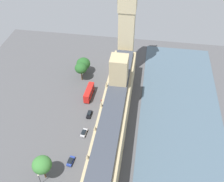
% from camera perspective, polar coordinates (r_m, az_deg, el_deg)
% --- Properties ---
extents(ground_plane, '(148.67, 148.67, 0.00)m').
position_cam_1_polar(ground_plane, '(111.33, -0.71, -8.29)').
color(ground_plane, '#4C4C4F').
extents(river_thames, '(35.31, 133.80, 0.25)m').
position_cam_1_polar(river_thames, '(111.90, 14.72, -9.78)').
color(river_thames, '#475B6B').
rests_on(river_thames, ground).
extents(parliament_building, '(10.64, 78.67, 26.62)m').
position_cam_1_polar(parliament_building, '(106.19, 0.45, -5.12)').
color(parliament_building, tan).
rests_on(parliament_building, ground).
extents(clock_tower, '(8.44, 8.44, 56.99)m').
position_cam_1_polar(clock_tower, '(127.44, 3.27, 15.69)').
color(clock_tower, '#CCBA8E').
rests_on(clock_tower, ground).
extents(double_decker_bus_kerbside, '(2.99, 10.59, 4.75)m').
position_cam_1_polar(double_decker_bus_kerbside, '(123.95, -4.97, -0.30)').
color(double_decker_bus_kerbside, red).
rests_on(double_decker_bus_kerbside, ground).
extents(car_black_under_trees, '(2.00, 4.55, 1.74)m').
position_cam_1_polar(car_black_under_trees, '(116.41, -4.91, -4.96)').
color(car_black_under_trees, black).
rests_on(car_black_under_trees, ground).
extents(car_silver_trailing, '(2.29, 4.45, 1.74)m').
position_cam_1_polar(car_silver_trailing, '(109.70, -6.06, -8.92)').
color(car_silver_trailing, '#B7B7BC').
rests_on(car_silver_trailing, ground).
extents(car_blue_opposite_hall, '(2.30, 4.39, 1.74)m').
position_cam_1_polar(car_blue_opposite_hall, '(102.32, -8.88, -14.66)').
color(car_blue_opposite_hall, navy).
rests_on(car_blue_opposite_hall, ground).
extents(pedestrian_far_end, '(0.67, 0.68, 1.63)m').
position_cam_1_polar(pedestrian_far_end, '(122.21, -2.30, -2.11)').
color(pedestrian_far_end, maroon).
rests_on(pedestrian_far_end, ground).
extents(plane_tree_midblock, '(7.01, 7.01, 9.15)m').
position_cam_1_polar(plane_tree_midblock, '(135.97, -6.17, 5.86)').
color(plane_tree_midblock, brown).
rests_on(plane_tree_midblock, ground).
extents(plane_tree_near_tower, '(6.11, 6.11, 9.96)m').
position_cam_1_polar(plane_tree_near_tower, '(131.08, -6.68, 4.90)').
color(plane_tree_near_tower, brown).
rests_on(plane_tree_near_tower, ground).
extents(plane_tree_by_river_gate, '(6.67, 6.67, 10.64)m').
position_cam_1_polar(plane_tree_by_river_gate, '(95.08, -14.82, -15.07)').
color(plane_tree_by_river_gate, brown).
rests_on(plane_tree_by_river_gate, ground).
extents(street_lamp_leading, '(0.56, 0.56, 5.79)m').
position_cam_1_polar(street_lamp_leading, '(97.13, -15.39, -17.46)').
color(street_lamp_leading, black).
rests_on(street_lamp_leading, ground).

